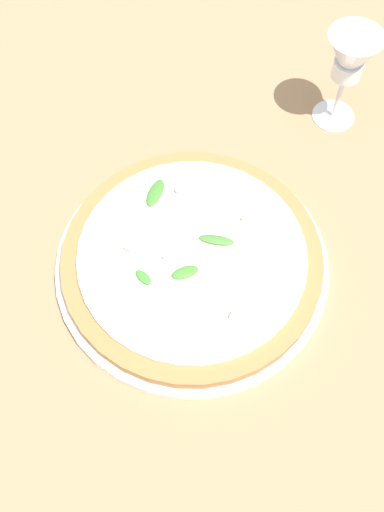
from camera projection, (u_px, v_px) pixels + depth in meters
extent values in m
plane|color=#9E7A56|center=(207.00, 292.00, 0.79)|extent=(6.00, 6.00, 0.00)
cylinder|color=white|center=(192.00, 265.00, 0.80)|extent=(0.36, 0.36, 0.01)
cylinder|color=#AD7542|center=(192.00, 259.00, 0.79)|extent=(0.34, 0.34, 0.02)
cylinder|color=silver|center=(192.00, 255.00, 0.78)|extent=(0.30, 0.30, 0.01)
ellipsoid|color=#487D35|center=(216.00, 240.00, 0.78)|extent=(0.05, 0.02, 0.01)
ellipsoid|color=#418934|center=(143.00, 277.00, 0.76)|extent=(0.03, 0.02, 0.01)
ellipsoid|color=#448630|center=(185.00, 273.00, 0.76)|extent=(0.04, 0.03, 0.01)
ellipsoid|color=#417F30|center=(155.00, 193.00, 0.82)|extent=(0.02, 0.05, 0.01)
cube|color=#EFE5C6|center=(232.00, 314.00, 0.73)|extent=(0.01, 0.01, 0.01)
cube|color=#EFE5C6|center=(166.00, 256.00, 0.77)|extent=(0.01, 0.01, 0.00)
cube|color=#EFE5C6|center=(128.00, 248.00, 0.77)|extent=(0.01, 0.01, 0.01)
cube|color=#EFE5C6|center=(178.00, 188.00, 0.82)|extent=(0.01, 0.01, 0.01)
cube|color=#EFE5C6|center=(245.00, 216.00, 0.79)|extent=(0.01, 0.01, 0.01)
cylinder|color=white|center=(333.00, 115.00, 0.93)|extent=(0.07, 0.07, 0.00)
cylinder|color=white|center=(339.00, 97.00, 0.90)|extent=(0.01, 0.01, 0.08)
cone|color=white|center=(351.00, 58.00, 0.83)|extent=(0.08, 0.08, 0.07)
cylinder|color=white|center=(347.00, 69.00, 0.85)|extent=(0.04, 0.04, 0.03)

